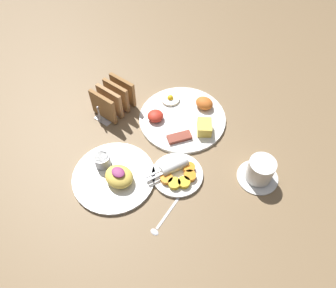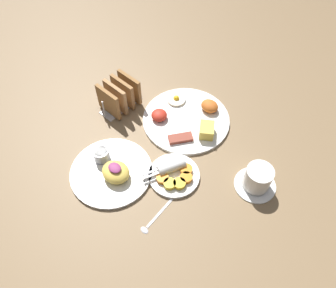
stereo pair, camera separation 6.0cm
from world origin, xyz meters
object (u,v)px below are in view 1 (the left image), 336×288
Objects in this scene: plate_breakfast at (184,117)px; toast_rack at (113,99)px; plate_foreground at (114,175)px; coffee_cup at (260,171)px; plate_condiments at (177,174)px.

plate_breakfast is 1.94× the size of toast_rack.
coffee_cup is at bearing 36.66° from plate_foreground.
plate_foreground is at bearing -48.13° from toast_rack.
plate_foreground is 1.64× the size of toast_rack.
plate_foreground is 0.27m from toast_rack.
toast_rack is (-0.32, 0.09, 0.04)m from plate_condiments.
plate_foreground is at bearing -95.96° from plate_breakfast.
plate_breakfast is at bearing 169.64° from coffee_cup.
toast_rack reaches higher than plate_breakfast.
coffee_cup reaches higher than plate_condiments.
plate_foreground reaches higher than plate_breakfast.
plate_condiments is 0.18m from plate_foreground.
plate_breakfast is 0.31m from plate_foreground.
toast_rack is (-0.18, 0.20, 0.03)m from plate_foreground.
plate_foreground is 0.42m from coffee_cup.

